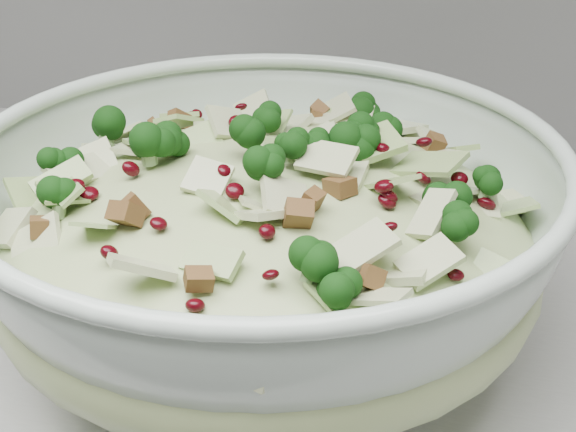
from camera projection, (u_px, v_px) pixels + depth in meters
The scene contains 2 objects.
mixing_bowl at pixel (266, 246), 0.52m from camera, with size 0.47×0.47×0.15m.
salad at pixel (265, 213), 0.51m from camera, with size 0.38×0.38×0.15m.
Camera 1 is at (-0.04, 1.17, 1.24)m, focal length 50.00 mm.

